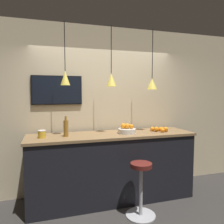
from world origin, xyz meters
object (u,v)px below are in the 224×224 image
(fruit_bowl, at_px, (127,129))
(mounted_tv, at_px, (57,90))
(bar_stool, at_px, (141,185))
(juice_bottle, at_px, (66,128))
(spread_jar, at_px, (42,134))

(fruit_bowl, bearing_deg, mounted_tv, 157.33)
(bar_stool, bearing_deg, fruit_bowl, 89.91)
(fruit_bowl, distance_m, juice_bottle, 0.98)
(juice_bottle, bearing_deg, fruit_bowl, 0.16)
(fruit_bowl, distance_m, mounted_tv, 1.32)
(bar_stool, xyz_separation_m, spread_jar, (-1.32, 0.57, 0.69))
(mounted_tv, bearing_deg, juice_bottle, -78.06)
(juice_bottle, relative_size, mounted_tv, 0.38)
(fruit_bowl, xyz_separation_m, juice_bottle, (-0.97, -0.00, 0.07))
(bar_stool, height_order, fruit_bowl, fruit_bowl)
(juice_bottle, distance_m, mounted_tv, 0.73)
(spread_jar, distance_m, mounted_tv, 0.82)
(bar_stool, height_order, juice_bottle, juice_bottle)
(juice_bottle, bearing_deg, mounted_tv, 101.94)
(bar_stool, relative_size, juice_bottle, 2.51)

